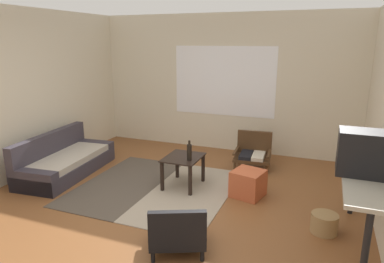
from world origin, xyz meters
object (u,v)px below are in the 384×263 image
object	(u,v)px
coffee_table	(183,163)
ottoman_orange	(248,183)
wicker_basket	(324,223)
couch	(64,161)
console_shelf	(362,180)
armchair_by_window	(253,151)
clay_vase	(362,150)
armchair_striped_foreground	(177,232)
glass_bottle	(189,152)
crt_television	(367,153)

from	to	relation	value
coffee_table	ottoman_orange	world-z (taller)	coffee_table
ottoman_orange	wicker_basket	bearing A→B (deg)	-31.97
couch	coffee_table	bearing A→B (deg)	6.49
console_shelf	armchair_by_window	bearing A→B (deg)	126.30
console_shelf	clay_vase	size ratio (longest dim) A/B	5.72
coffee_table	clay_vase	distance (m)	2.49
armchair_striped_foreground	console_shelf	bearing A→B (deg)	23.82
ottoman_orange	glass_bottle	xyz separation A→B (m)	(-0.86, -0.14, 0.41)
armchair_striped_foreground	wicker_basket	size ratio (longest dim) A/B	2.49
couch	wicker_basket	distance (m)	4.14
armchair_striped_foreground	glass_bottle	bearing A→B (deg)	107.36
crt_television	ottoman_orange	bearing A→B (deg)	144.16
armchair_striped_foreground	crt_television	distance (m)	2.06
armchair_by_window	ottoman_orange	world-z (taller)	armchair_by_window
armchair_striped_foreground	console_shelf	distance (m)	1.98
coffee_table	wicker_basket	size ratio (longest dim) A/B	2.06
console_shelf	crt_television	size ratio (longest dim) A/B	3.33
clay_vase	crt_television	bearing A→B (deg)	-90.39
ottoman_orange	clay_vase	world-z (taller)	clay_vase
coffee_table	armchair_striped_foreground	distance (m)	1.73
armchair_by_window	clay_vase	xyz separation A→B (m)	(1.55, -1.74, 0.73)
ottoman_orange	wicker_basket	xyz separation A→B (m)	(1.05, -0.65, -0.07)
glass_bottle	clay_vase	bearing A→B (deg)	-9.67
ottoman_orange	clay_vase	distance (m)	1.67
glass_bottle	wicker_basket	world-z (taller)	glass_bottle
coffee_table	crt_television	world-z (taller)	crt_television
ottoman_orange	wicker_basket	distance (m)	1.24
console_shelf	crt_television	xyz separation A→B (m)	(-0.00, -0.11, 0.32)
couch	console_shelf	bearing A→B (deg)	-7.77
console_shelf	wicker_basket	bearing A→B (deg)	144.82
coffee_table	glass_bottle	bearing A→B (deg)	-36.10
armchair_striped_foreground	crt_television	size ratio (longest dim) A/B	1.41
glass_bottle	armchair_by_window	bearing A→B (deg)	63.97
crt_television	clay_vase	bearing A→B (deg)	89.61
armchair_by_window	armchair_striped_foreground	distance (m)	2.88
couch	ottoman_orange	bearing A→B (deg)	4.98
crt_television	clay_vase	world-z (taller)	crt_television
couch	armchair_by_window	xyz separation A→B (m)	(2.88, 1.50, 0.06)
armchair_by_window	wicker_basket	bearing A→B (deg)	-56.76
glass_bottle	couch	bearing A→B (deg)	-176.59
coffee_table	console_shelf	distance (m)	2.54
armchair_striped_foreground	crt_television	xyz separation A→B (m)	(1.74, 0.66, 0.87)
coffee_table	armchair_striped_foreground	size ratio (longest dim) A/B	0.83
crt_television	armchair_by_window	bearing A→B (deg)	124.91
coffee_table	clay_vase	size ratio (longest dim) A/B	2.00
crt_television	glass_bottle	world-z (taller)	crt_television
armchair_striped_foreground	clay_vase	size ratio (longest dim) A/B	2.42
armchair_by_window	glass_bottle	xyz separation A→B (m)	(-0.67, -1.37, 0.33)
armchair_striped_foreground	crt_television	bearing A→B (deg)	20.86
console_shelf	crt_television	world-z (taller)	crt_television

